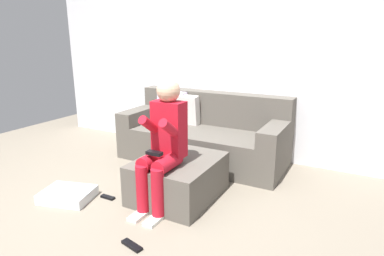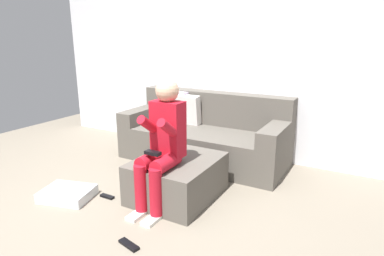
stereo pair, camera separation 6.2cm
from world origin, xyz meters
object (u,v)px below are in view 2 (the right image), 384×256
at_px(ottoman, 177,178).
at_px(remote_near_ottoman, 129,245).
at_px(couch_sectional, 205,135).
at_px(person_seated, 162,141).
at_px(storage_bin, 67,194).
at_px(remote_by_storage_bin, 107,196).

bearing_deg(ottoman, remote_near_ottoman, -83.20).
relative_size(couch_sectional, person_seated, 1.75).
height_order(ottoman, storage_bin, ottoman).
bearing_deg(storage_bin, couch_sectional, 67.52).
distance_m(ottoman, storage_bin, 1.06).
bearing_deg(remote_by_storage_bin, storage_bin, -148.68).
bearing_deg(couch_sectional, remote_by_storage_bin, -103.58).
relative_size(storage_bin, remote_by_storage_bin, 3.08).
bearing_deg(ottoman, couch_sectional, 103.06).
bearing_deg(remote_near_ottoman, remote_by_storage_bin, 157.62).
distance_m(storage_bin, remote_near_ottoman, 1.04).
xyz_separation_m(ottoman, remote_near_ottoman, (0.10, -0.85, -0.18)).
distance_m(ottoman, remote_near_ottoman, 0.87).
relative_size(ottoman, storage_bin, 1.83).
relative_size(storage_bin, remote_near_ottoman, 2.43).
height_order(ottoman, remote_by_storage_bin, ottoman).
xyz_separation_m(storage_bin, remote_near_ottoman, (0.99, -0.29, -0.04)).
xyz_separation_m(remote_near_ottoman, remote_by_storage_bin, (-0.68, 0.49, 0.00)).
bearing_deg(person_seated, storage_bin, -158.20).
bearing_deg(remote_near_ottoman, person_seated, 114.78).
height_order(person_seated, remote_near_ottoman, person_seated).
relative_size(ottoman, person_seated, 0.73).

